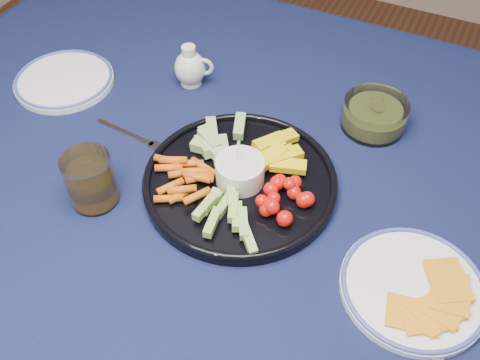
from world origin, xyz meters
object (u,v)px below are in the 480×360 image
at_px(dining_table, 296,213).
at_px(pickle_bowl, 374,116).
at_px(crudite_platter, 239,178).
at_px(side_plate_extra, 64,80).
at_px(creamer_pitcher, 190,68).
at_px(cheese_plate, 414,286).
at_px(juice_tumbler, 91,182).

xyz_separation_m(dining_table, pickle_bowl, (0.07, 0.19, 0.11)).
height_order(crudite_platter, pickle_bowl, crudite_platter).
distance_m(dining_table, side_plate_extra, 0.54).
height_order(creamer_pitcher, pickle_bowl, creamer_pitcher).
bearing_deg(dining_table, crudite_platter, -149.54).
relative_size(crudite_platter, cheese_plate, 1.56).
height_order(juice_tumbler, side_plate_extra, juice_tumbler).
relative_size(dining_table, crudite_platter, 5.12).
xyz_separation_m(crudite_platter, juice_tumbler, (-0.20, -0.13, 0.02)).
bearing_deg(creamer_pitcher, cheese_plate, -28.42).
bearing_deg(dining_table, pickle_bowl, 69.90).
xyz_separation_m(creamer_pitcher, cheese_plate, (0.52, -0.28, -0.03)).
height_order(dining_table, side_plate_extra, side_plate_extra).
distance_m(pickle_bowl, juice_tumbler, 0.52).
xyz_separation_m(cheese_plate, juice_tumbler, (-0.51, -0.06, 0.03)).
height_order(dining_table, cheese_plate, cheese_plate).
xyz_separation_m(crudite_platter, cheese_plate, (0.31, -0.07, -0.01)).
height_order(crudite_platter, cheese_plate, crudite_platter).
xyz_separation_m(dining_table, juice_tumbler, (-0.29, -0.18, 0.13)).
height_order(crudite_platter, creamer_pitcher, crudite_platter).
height_order(crudite_platter, juice_tumbler, crudite_platter).
bearing_deg(cheese_plate, pickle_bowl, 115.82).
xyz_separation_m(juice_tumbler, side_plate_extra, (-0.24, 0.23, -0.03)).
xyz_separation_m(crudite_platter, creamer_pitcher, (-0.21, 0.21, 0.02)).
xyz_separation_m(creamer_pitcher, pickle_bowl, (0.37, 0.03, -0.01)).
bearing_deg(creamer_pitcher, dining_table, -27.52).
distance_m(dining_table, creamer_pitcher, 0.36).
distance_m(pickle_bowl, cheese_plate, 0.35).
relative_size(pickle_bowl, cheese_plate, 0.57).
height_order(dining_table, pickle_bowl, pickle_bowl).
height_order(dining_table, juice_tumbler, juice_tumbler).
distance_m(crudite_platter, pickle_bowl, 0.29).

